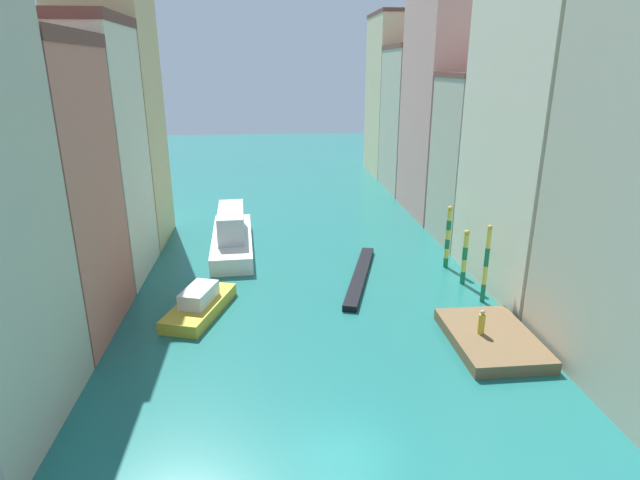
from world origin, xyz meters
The scene contains 17 objects.
ground_plane centered at (0.00, 24.50, 0.00)m, with size 154.00×154.00×0.00m, color #1E6B66.
building_left_1 centered at (-14.89, 11.70, 8.06)m, with size 6.67×8.64×16.09m.
building_left_2 centered at (-14.89, 20.14, 8.79)m, with size 6.67×7.97×17.54m.
building_left_3 centered at (-14.89, 27.97, 10.87)m, with size 6.67×7.39×21.72m.
building_right_1 centered at (14.89, 15.49, 11.24)m, with size 6.67×11.81×22.46m.
building_right_2 centered at (14.89, 25.03, 6.99)m, with size 6.67×7.14×13.96m.
building_right_3 centered at (14.89, 34.38, 10.76)m, with size 6.67×11.01×21.50m.
building_right_4 centered at (14.89, 45.05, 8.39)m, with size 6.67×9.82×16.76m.
building_right_5 centered at (14.89, 55.34, 10.57)m, with size 6.67×10.59×21.11m.
waterfront_dock centered at (9.15, 7.70, 0.33)m, with size 4.36×6.43×0.65m.
person_on_dock centered at (8.52, 7.77, 1.29)m, with size 0.36×0.36×1.38m.
mooring_pole_0 centered at (10.79, 12.91, 2.63)m, with size 0.32×0.32×5.16m.
mooring_pole_1 centered at (10.57, 15.87, 2.01)m, with size 0.38×0.38×3.91m.
mooring_pole_2 centered at (10.43, 19.02, 2.43)m, with size 0.39×0.39×4.75m.
vaporetto_white centered at (-5.84, 24.64, 1.28)m, with size 3.74×12.00×3.43m.
gondola_black centered at (3.60, 17.44, 0.21)m, with size 4.01×10.72×0.41m.
motorboat_0 centered at (-7.10, 13.06, 0.59)m, with size 4.14×6.60×1.68m.
Camera 1 is at (-2.58, -15.98, 14.36)m, focal length 28.83 mm.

